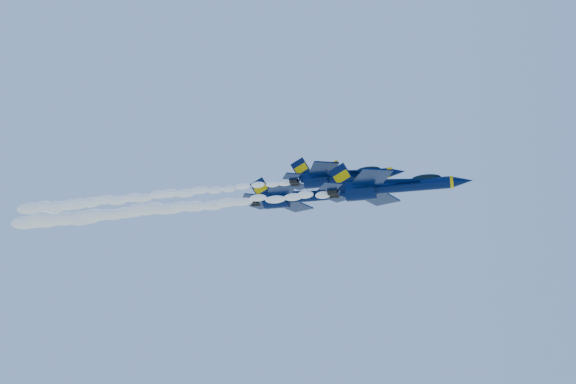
# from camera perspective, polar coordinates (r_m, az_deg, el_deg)

# --- Properties ---
(jet_lead) EXTENTS (18.39, 15.09, 6.83)m
(jet_lead) POSITION_cam_1_polar(r_m,az_deg,el_deg) (73.89, 10.23, 0.54)
(jet_lead) COLOR #020E35
(smoke_trail_jet_lead) EXTENTS (46.16, 2.34, 2.11)m
(smoke_trail_jet_lead) POSITION_cam_1_polar(r_m,az_deg,el_deg) (81.70, -11.89, -1.59)
(smoke_trail_jet_lead) COLOR white
(jet_second) EXTENTS (16.50, 13.54, 6.13)m
(jet_second) POSITION_cam_1_polar(r_m,az_deg,el_deg) (80.81, 5.22, 1.56)
(jet_second) COLOR #020E35
(smoke_trail_jet_second) EXTENTS (46.16, 2.10, 1.89)m
(smoke_trail_jet_second) POSITION_cam_1_polar(r_m,az_deg,el_deg) (90.14, -14.01, -0.43)
(smoke_trail_jet_second) COLOR white
(jet_third) EXTENTS (19.21, 15.76, 7.14)m
(jet_third) POSITION_cam_1_polar(r_m,az_deg,el_deg) (92.33, 1.11, -0.51)
(jet_third) COLOR #020E35
(smoke_trail_jet_third) EXTENTS (46.16, 2.45, 2.20)m
(smoke_trail_jet_third) POSITION_cam_1_polar(r_m,az_deg,el_deg) (103.66, -15.97, -2.11)
(smoke_trail_jet_third) COLOR white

